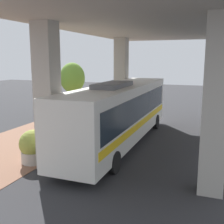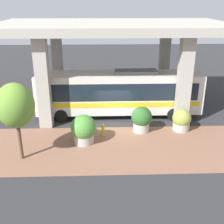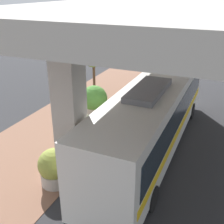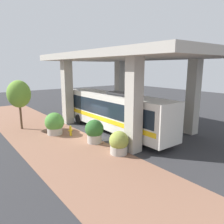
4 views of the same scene
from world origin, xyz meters
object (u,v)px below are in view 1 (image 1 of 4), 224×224
object	(u,v)px
planter_front	(72,115)
planter_middle	(62,129)
bus	(121,110)
planter_back	(33,147)
street_tree_near	(72,78)
fire_hydrant	(75,126)

from	to	relation	value
planter_front	planter_middle	world-z (taller)	planter_front
bus	planter_middle	size ratio (longest dim) A/B	6.90
bus	planter_front	bearing A→B (deg)	151.08
planter_front	planter_back	bearing A→B (deg)	-76.34
planter_front	planter_back	xyz separation A→B (m)	(1.67, -6.86, -0.18)
bus	street_tree_near	world-z (taller)	street_tree_near
planter_middle	street_tree_near	distance (m)	8.61
planter_front	street_tree_near	distance (m)	4.67
planter_front	street_tree_near	world-z (taller)	street_tree_near
planter_front	street_tree_near	bearing A→B (deg)	117.36
fire_hydrant	planter_front	size ratio (longest dim) A/B	0.47
bus	street_tree_near	distance (m)	8.98
bus	fire_hydrant	size ratio (longest dim) A/B	14.10
planter_front	street_tree_near	xyz separation A→B (m)	(-1.84, 3.56, 2.39)
fire_hydrant	planter_front	bearing A→B (deg)	125.51
planter_back	street_tree_near	size ratio (longest dim) A/B	0.35
planter_front	planter_back	distance (m)	7.06
bus	planter_back	bearing A→B (deg)	-124.34
fire_hydrant	planter_front	distance (m)	1.61
bus	planter_back	distance (m)	5.36
planter_middle	planter_back	size ratio (longest dim) A/B	1.15
bus	planter_front	xyz separation A→B (m)	(-4.61, 2.55, -1.05)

